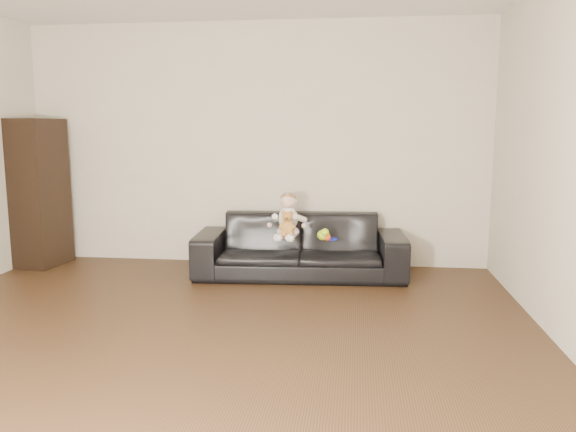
# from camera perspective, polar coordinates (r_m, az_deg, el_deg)

# --- Properties ---
(floor) EXTENTS (5.50, 5.50, 0.00)m
(floor) POSITION_cam_1_polar(r_m,az_deg,el_deg) (3.76, -11.02, -14.44)
(floor) COLOR #3A2514
(floor) RESTS_ON ground
(wall_back) EXTENTS (5.00, 0.00, 5.00)m
(wall_back) POSITION_cam_1_polar(r_m,az_deg,el_deg) (6.13, -3.39, 7.22)
(wall_back) COLOR beige
(wall_back) RESTS_ON ground
(sofa) EXTENTS (2.14, 0.94, 0.61)m
(sofa) POSITION_cam_1_polar(r_m,az_deg,el_deg) (5.68, 1.23, -3.02)
(sofa) COLOR black
(sofa) RESTS_ON floor
(cabinet) EXTENTS (0.45, 0.58, 1.58)m
(cabinet) POSITION_cam_1_polar(r_m,az_deg,el_deg) (6.60, -23.91, 2.15)
(cabinet) COLOR black
(cabinet) RESTS_ON floor
(shelf_item) EXTENTS (0.20, 0.27, 0.28)m
(shelf_item) POSITION_cam_1_polar(r_m,az_deg,el_deg) (6.57, -23.95, 5.23)
(shelf_item) COLOR silver
(shelf_item) RESTS_ON cabinet
(baby) EXTENTS (0.34, 0.41, 0.45)m
(baby) POSITION_cam_1_polar(r_m,az_deg,el_deg) (5.52, -0.02, -0.22)
(baby) COLOR silver
(baby) RESTS_ON sofa
(teddy_bear) EXTENTS (0.16, 0.16, 0.24)m
(teddy_bear) POSITION_cam_1_polar(r_m,az_deg,el_deg) (5.39, -0.09, -0.80)
(teddy_bear) COLOR #B47A33
(teddy_bear) RESTS_ON sofa
(toy_green) EXTENTS (0.17, 0.18, 0.10)m
(toy_green) POSITION_cam_1_polar(r_m,az_deg,el_deg) (5.46, 3.61, -1.94)
(toy_green) COLOR #AEE91B
(toy_green) RESTS_ON sofa
(toy_rattle) EXTENTS (0.09, 0.09, 0.08)m
(toy_rattle) POSITION_cam_1_polar(r_m,az_deg,el_deg) (5.43, 3.99, -2.15)
(toy_rattle) COLOR #DE431A
(toy_rattle) RESTS_ON sofa
(toy_blue_disc) EXTENTS (0.15, 0.15, 0.02)m
(toy_blue_disc) POSITION_cam_1_polar(r_m,az_deg,el_deg) (5.50, 4.45, -2.34)
(toy_blue_disc) COLOR #171EBA
(toy_blue_disc) RESTS_ON sofa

